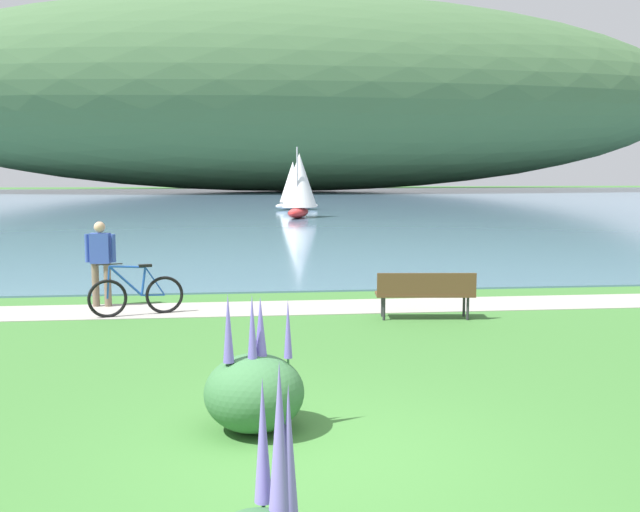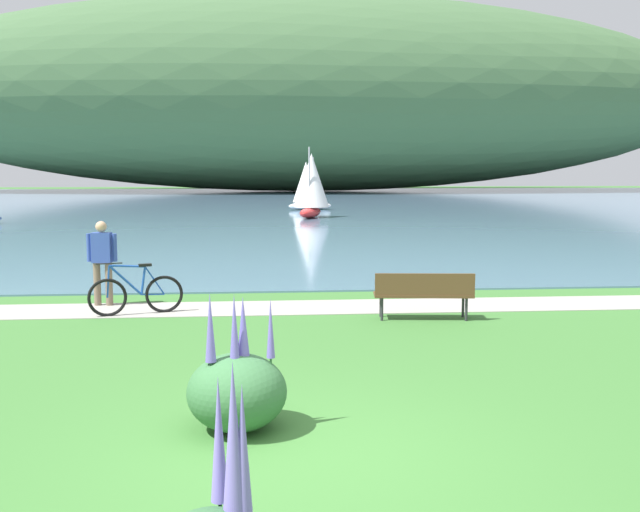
% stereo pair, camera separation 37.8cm
% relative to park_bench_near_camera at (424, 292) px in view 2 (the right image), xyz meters
% --- Properties ---
extents(ground_plane, '(200.00, 200.00, 0.00)m').
position_rel_park_bench_near_camera_xyz_m(ground_plane, '(-2.62, -6.18, -0.52)').
color(ground_plane, '#3D7533').
extents(bay_water, '(180.00, 80.00, 0.04)m').
position_rel_park_bench_near_camera_xyz_m(bay_water, '(-2.62, 43.09, -0.50)').
color(bay_water, '#5B7F9E').
rests_on(bay_water, ground).
extents(distant_hillside, '(97.25, 28.00, 22.25)m').
position_rel_park_bench_near_camera_xyz_m(distant_hillside, '(2.06, 72.57, 10.64)').
color(distant_hillside, '#42663D').
rests_on(distant_hillside, bay_water).
extents(shoreline_path, '(60.00, 1.50, 0.01)m').
position_rel_park_bench_near_camera_xyz_m(shoreline_path, '(-2.62, 1.33, -0.52)').
color(shoreline_path, '#A39E93').
rests_on(shoreline_path, ground).
extents(park_bench_near_camera, '(1.84, 0.66, 0.88)m').
position_rel_park_bench_near_camera_xyz_m(park_bench_near_camera, '(0.00, 0.00, 0.00)').
color(park_bench_near_camera, brown).
rests_on(park_bench_near_camera, ground).
extents(bicycle_leaning_near_bench, '(1.72, 0.55, 1.01)m').
position_rel_park_bench_near_camera_xyz_m(bicycle_leaning_near_bench, '(-5.32, 0.90, -0.12)').
color(bicycle_leaning_near_bench, black).
rests_on(bicycle_leaning_near_bench, ground).
extents(person_at_shoreline, '(0.61, 0.26, 1.71)m').
position_rel_park_bench_near_camera_xyz_m(person_at_shoreline, '(-6.12, 1.87, 0.46)').
color(person_at_shoreline, '#72604C').
rests_on(person_at_shoreline, ground).
extents(echium_bush_mid_cluster, '(1.06, 1.06, 1.50)m').
position_rel_park_bench_near_camera_xyz_m(echium_bush_mid_cluster, '(-3.22, -5.37, -0.09)').
color(echium_bush_mid_cluster, '#386B3D').
rests_on(echium_bush_mid_cluster, ground).
extents(sailboat_nearest_to_shore, '(2.42, 3.40, 3.85)m').
position_rel_park_bench_near_camera_xyz_m(sailboat_nearest_to_shore, '(-0.15, 27.10, 1.33)').
color(sailboat_nearest_to_shore, '#B22323').
rests_on(sailboat_nearest_to_shore, bay_water).
extents(sailboat_far_off, '(3.02, 2.08, 3.42)m').
position_rel_park_bench_near_camera_xyz_m(sailboat_far_off, '(0.05, 34.34, 1.13)').
color(sailboat_far_off, white).
rests_on(sailboat_far_off, bay_water).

